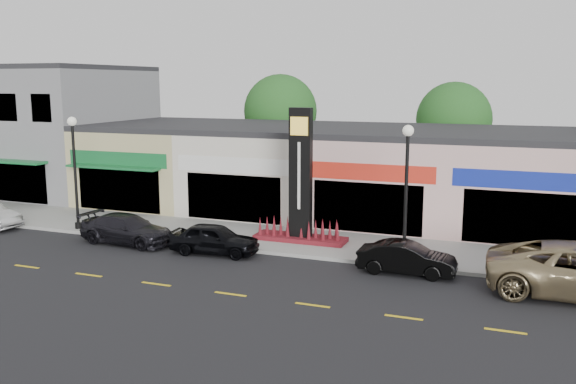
{
  "coord_description": "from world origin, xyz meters",
  "views": [
    {
      "loc": [
        12.02,
        -21.11,
        7.23
      ],
      "look_at": [
        2.47,
        4.0,
        2.39
      ],
      "focal_mm": 38.0,
      "sensor_mm": 36.0,
      "label": 1
    }
  ],
  "objects_px": {
    "car_black_sedan": "(214,239)",
    "car_black_conv": "(407,258)",
    "pylon_sign": "(301,195)",
    "lamp_east_near": "(406,180)",
    "lamp_west_near": "(74,161)",
    "car_dark_sedan": "(127,229)"
  },
  "relations": [
    {
      "from": "pylon_sign",
      "to": "car_black_sedan",
      "type": "distance_m",
      "value": 4.37
    },
    {
      "from": "pylon_sign",
      "to": "car_black_sedan",
      "type": "xyz_separation_m",
      "value": [
        -2.88,
        -2.86,
        -1.62
      ]
    },
    {
      "from": "lamp_west_near",
      "to": "car_black_conv",
      "type": "height_order",
      "value": "lamp_west_near"
    },
    {
      "from": "pylon_sign",
      "to": "car_dark_sedan",
      "type": "relative_size",
      "value": 1.32
    },
    {
      "from": "lamp_east_near",
      "to": "car_black_sedan",
      "type": "distance_m",
      "value": 8.45
    },
    {
      "from": "lamp_west_near",
      "to": "car_black_sedan",
      "type": "height_order",
      "value": "lamp_west_near"
    },
    {
      "from": "car_dark_sedan",
      "to": "car_black_conv",
      "type": "bearing_deg",
      "value": -85.82
    },
    {
      "from": "car_black_sedan",
      "to": "car_black_conv",
      "type": "height_order",
      "value": "car_black_sedan"
    },
    {
      "from": "car_dark_sedan",
      "to": "lamp_west_near",
      "type": "bearing_deg",
      "value": 77.87
    },
    {
      "from": "pylon_sign",
      "to": "car_black_conv",
      "type": "xyz_separation_m",
      "value": [
        5.29,
        -2.73,
        -1.66
      ]
    },
    {
      "from": "lamp_west_near",
      "to": "car_black_sedan",
      "type": "relative_size",
      "value": 1.42
    },
    {
      "from": "pylon_sign",
      "to": "car_black_conv",
      "type": "relative_size",
      "value": 1.61
    },
    {
      "from": "pylon_sign",
      "to": "car_black_conv",
      "type": "bearing_deg",
      "value": -27.3
    },
    {
      "from": "lamp_west_near",
      "to": "pylon_sign",
      "type": "xyz_separation_m",
      "value": [
        11.0,
        1.7,
        -1.2
      ]
    },
    {
      "from": "car_black_sedan",
      "to": "car_black_conv",
      "type": "xyz_separation_m",
      "value": [
        8.17,
        0.13,
        -0.04
      ]
    },
    {
      "from": "lamp_west_near",
      "to": "car_black_conv",
      "type": "distance_m",
      "value": 16.57
    },
    {
      "from": "lamp_west_near",
      "to": "pylon_sign",
      "type": "distance_m",
      "value": 11.19
    },
    {
      "from": "lamp_west_near",
      "to": "car_black_conv",
      "type": "bearing_deg",
      "value": -3.63
    },
    {
      "from": "lamp_east_near",
      "to": "car_black_conv",
      "type": "distance_m",
      "value": 3.06
    },
    {
      "from": "car_black_sedan",
      "to": "car_black_conv",
      "type": "distance_m",
      "value": 8.17
    },
    {
      "from": "lamp_east_near",
      "to": "car_black_sedan",
      "type": "relative_size",
      "value": 1.42
    },
    {
      "from": "pylon_sign",
      "to": "car_black_sedan",
      "type": "relative_size",
      "value": 1.55
    }
  ]
}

